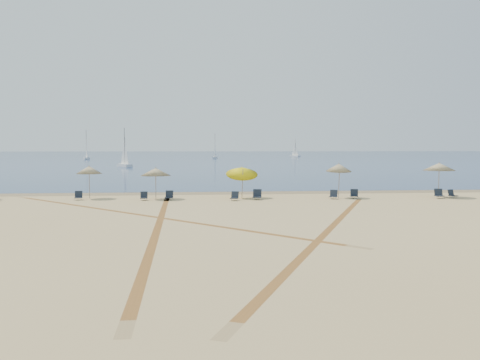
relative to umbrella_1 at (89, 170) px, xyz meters
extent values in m
plane|color=tan|center=(10.90, -20.37, -2.07)|extent=(160.00, 160.00, 0.00)
plane|color=#0C2151|center=(10.90, 204.63, -2.06)|extent=(500.00, 500.00, 0.00)
plane|color=olive|center=(10.90, 3.63, -2.07)|extent=(500.00, 500.00, 0.00)
cylinder|color=gray|center=(0.00, 0.00, -0.96)|extent=(0.05, 0.05, 2.22)
cone|color=#F7E7C4|center=(0.00, 0.00, 0.00)|extent=(1.85, 1.85, 0.55)
sphere|color=gray|center=(0.00, 0.00, 0.30)|extent=(0.08, 0.08, 0.08)
cylinder|color=gray|center=(4.80, -0.73, -1.02)|extent=(0.05, 0.05, 2.10)
cone|color=#F7E7C4|center=(4.80, -0.73, -0.12)|extent=(2.16, 2.16, 0.55)
sphere|color=gray|center=(4.80, -0.73, 0.18)|extent=(0.08, 0.08, 0.08)
cylinder|color=gray|center=(11.01, -1.02, -1.00)|extent=(0.05, 0.84, 2.15)
cone|color=yellow|center=(11.01, -0.67, -0.07)|extent=(2.33, 2.37, 1.33)
sphere|color=gray|center=(11.01, -0.67, 0.23)|extent=(0.08, 0.08, 0.08)
cylinder|color=gray|center=(18.09, -1.24, -0.88)|extent=(0.05, 0.27, 2.38)
cone|color=#F7E7C4|center=(18.09, -1.15, 0.16)|extent=(1.87, 1.92, 0.72)
sphere|color=gray|center=(18.09, -1.15, 0.46)|extent=(0.08, 0.08, 0.08)
cylinder|color=gray|center=(25.62, -1.42, -0.86)|extent=(0.05, 0.05, 2.41)
cone|color=#F7E7C4|center=(25.62, -1.42, 0.19)|extent=(2.33, 2.33, 0.55)
sphere|color=gray|center=(25.62, -1.42, 0.49)|extent=(0.08, 0.08, 0.08)
cube|color=black|center=(-0.57, -1.01, -1.90)|extent=(0.58, 0.58, 0.05)
cube|color=black|center=(-0.60, -0.76, -1.68)|extent=(0.53, 0.25, 0.46)
cylinder|color=#A5A5AD|center=(-0.78, -1.23, -1.99)|extent=(0.02, 0.02, 0.17)
cylinder|color=#A5A5AD|center=(-0.37, -1.17, -1.99)|extent=(0.02, 0.02, 0.17)
cube|color=black|center=(4.03, -1.70, -1.91)|extent=(0.52, 0.52, 0.05)
cube|color=black|center=(4.02, -1.45, -1.69)|extent=(0.51, 0.21, 0.44)
cylinder|color=#A5A5AD|center=(3.84, -1.89, -1.99)|extent=(0.02, 0.02, 0.16)
cylinder|color=#A5A5AD|center=(4.23, -1.87, -1.99)|extent=(0.02, 0.02, 0.16)
cube|color=black|center=(5.76, -1.60, -1.89)|extent=(0.59, 0.59, 0.05)
cube|color=black|center=(5.79, -1.34, -1.66)|extent=(0.55, 0.25, 0.48)
cylinder|color=#A5A5AD|center=(5.55, -1.78, -1.98)|extent=(0.02, 0.02, 0.18)
cylinder|color=#A5A5AD|center=(5.97, -1.82, -1.98)|extent=(0.02, 0.02, 0.18)
cube|color=black|center=(10.30, -2.47, -1.90)|extent=(0.64, 0.64, 0.05)
cube|color=black|center=(10.37, -2.22, -1.67)|extent=(0.55, 0.33, 0.46)
cylinder|color=#A5A5AD|center=(10.10, -2.60, -1.98)|extent=(0.02, 0.02, 0.17)
cylinder|color=#A5A5AD|center=(10.50, -2.71, -1.98)|extent=(0.02, 0.02, 0.17)
cube|color=black|center=(11.94, -2.06, -1.87)|extent=(0.71, 0.71, 0.05)
cube|color=black|center=(12.00, -1.77, -1.61)|extent=(0.63, 0.34, 0.54)
cylinder|color=#A5A5AD|center=(11.71, -2.23, -1.97)|extent=(0.03, 0.03, 0.20)
cylinder|color=#A5A5AD|center=(12.18, -2.32, -1.97)|extent=(0.03, 0.03, 0.20)
cube|color=black|center=(17.46, -2.00, -1.90)|extent=(0.70, 0.70, 0.05)
cube|color=black|center=(17.56, -1.76, -1.66)|extent=(0.56, 0.39, 0.47)
cylinder|color=#A5A5AD|center=(17.26, -2.11, -1.98)|extent=(0.02, 0.02, 0.17)
cylinder|color=#A5A5AD|center=(17.65, -2.28, -1.98)|extent=(0.02, 0.02, 0.17)
cube|color=black|center=(19.08, -1.74, -1.89)|extent=(0.69, 0.69, 0.05)
cube|color=black|center=(19.16, -1.49, -1.65)|extent=(0.58, 0.36, 0.49)
cylinder|color=#A5A5AD|center=(18.87, -1.87, -1.98)|extent=(0.02, 0.02, 0.18)
cylinder|color=#A5A5AD|center=(19.29, -2.01, -1.98)|extent=(0.02, 0.02, 0.18)
cube|color=black|center=(25.22, -2.36, -1.88)|extent=(0.66, 0.66, 0.05)
cube|color=black|center=(25.27, -2.08, -1.63)|extent=(0.60, 0.30, 0.51)
cylinder|color=#A5A5AD|center=(24.99, -2.53, -1.98)|extent=(0.02, 0.02, 0.19)
cylinder|color=#A5A5AD|center=(25.44, -2.61, -1.98)|extent=(0.02, 0.02, 0.19)
cube|color=black|center=(26.42, -2.09, -1.91)|extent=(0.63, 0.63, 0.05)
cube|color=black|center=(26.34, -1.85, -1.69)|extent=(0.53, 0.33, 0.44)
cylinder|color=#A5A5AD|center=(26.23, -2.33, -1.99)|extent=(0.02, 0.02, 0.16)
cylinder|color=#A5A5AD|center=(26.61, -2.21, -1.99)|extent=(0.02, 0.02, 0.16)
cube|color=white|center=(-24.20, 120.79, -1.74)|extent=(2.94, 6.09, 0.64)
cylinder|color=gray|center=(-24.20, 120.79, 2.44)|extent=(0.13, 0.13, 8.59)
cube|color=white|center=(-5.15, 60.21, -1.79)|extent=(3.37, 4.93, 0.54)
cylinder|color=gray|center=(-5.15, 60.21, 1.68)|extent=(0.11, 0.11, 7.13)
cube|color=white|center=(47.06, 156.36, -1.81)|extent=(3.35, 4.63, 0.51)
cylinder|color=gray|center=(47.06, 156.36, 1.49)|extent=(0.10, 0.10, 6.78)
cube|color=white|center=(15.14, 132.03, -1.76)|extent=(1.92, 5.59, 0.60)
cylinder|color=gray|center=(15.14, 132.03, 2.11)|extent=(0.12, 0.12, 7.97)
plane|color=tan|center=(5.78, -13.89, -2.07)|extent=(28.42, 28.42, 0.00)
plane|color=tan|center=(5.76, -12.79, -2.07)|extent=(28.42, 28.42, 0.00)
plane|color=tan|center=(13.51, -15.34, -2.07)|extent=(36.94, 36.94, 0.00)
plane|color=tan|center=(13.95, -14.34, -2.07)|extent=(36.94, 36.94, 0.00)
plane|color=tan|center=(4.55, -9.44, -2.07)|extent=(39.54, 39.54, 0.00)
plane|color=tan|center=(3.81, -8.63, -2.07)|extent=(39.54, 39.54, 0.00)
camera|label=1|loc=(7.35, -37.74, 1.65)|focal=38.38mm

